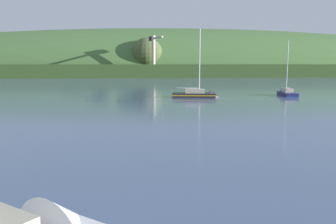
% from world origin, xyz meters
% --- Properties ---
extents(far_shoreline_hill, '(495.11, 118.10, 48.53)m').
position_xyz_m(far_shoreline_hill, '(-2.15, 200.75, 0.37)').
color(far_shoreline_hill, '#314A21').
rests_on(far_shoreline_hill, ground).
extents(dockside_crane, '(6.68, 12.64, 17.58)m').
position_xyz_m(dockside_crane, '(-11.34, 162.67, 8.44)').
color(dockside_crane, '#4C4C51').
rests_on(dockside_crane, ground).
extents(sailboat_near_mooring, '(8.44, 3.20, 12.93)m').
position_xyz_m(sailboat_near_mooring, '(1.11, 74.56, 0.21)').
color(sailboat_near_mooring, '#232328').
rests_on(sailboat_near_mooring, ground).
extents(sailboat_midwater_white, '(2.19, 6.36, 10.95)m').
position_xyz_m(sailboat_midwater_white, '(17.38, 78.58, 0.27)').
color(sailboat_midwater_white, navy).
rests_on(sailboat_midwater_white, ground).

